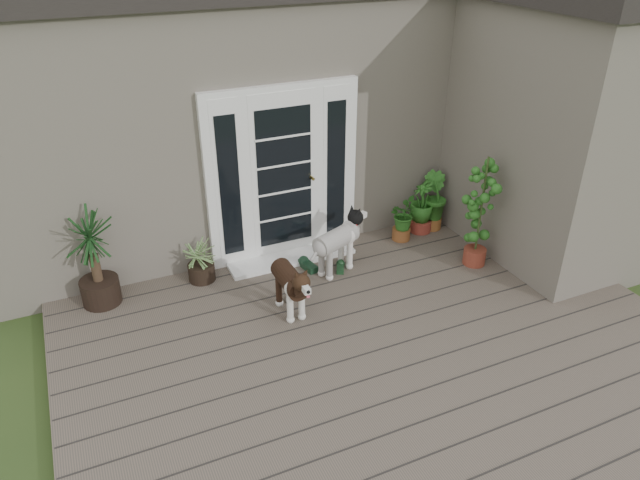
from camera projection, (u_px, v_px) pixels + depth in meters
name	position (u px, v px, depth m)	size (l,w,h in m)	color
deck	(384.00, 353.00, 5.97)	(6.20, 4.60, 0.12)	#6B5B4C
house_main	(244.00, 100.00, 8.63)	(7.40, 4.00, 3.10)	#665E54
house_wing	(554.00, 138.00, 7.17)	(1.60, 2.40, 3.10)	#665E54
door_unit	(283.00, 174.00, 7.10)	(1.90, 0.14, 2.15)	white
door_step	(291.00, 257.00, 7.45)	(1.60, 0.40, 0.05)	white
brindle_dog	(290.00, 288.00, 6.33)	(0.32, 0.74, 0.61)	#301D11
white_dog	(336.00, 248.00, 7.05)	(0.33, 0.78, 0.65)	silver
spider_plant	(200.00, 259.00, 6.91)	(0.52, 0.52, 0.56)	#87AD6A
yucca	(94.00, 257.00, 6.36)	(0.80, 0.80, 1.16)	black
herb_a	(402.00, 223.00, 7.81)	(0.38, 0.38, 0.49)	#24611B
herb_b	(433.00, 208.00, 8.07)	(0.39, 0.39, 0.59)	#1F5117
herb_c	(421.00, 211.00, 7.99)	(0.38, 0.38, 0.60)	#18551D
sapling	(481.00, 211.00, 7.02)	(0.43, 0.43, 1.45)	#1C5418
clog_left	(308.00, 265.00, 7.24)	(0.16, 0.34, 0.10)	black
clog_right	(340.00, 267.00, 7.22)	(0.12, 0.26, 0.08)	#16371C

